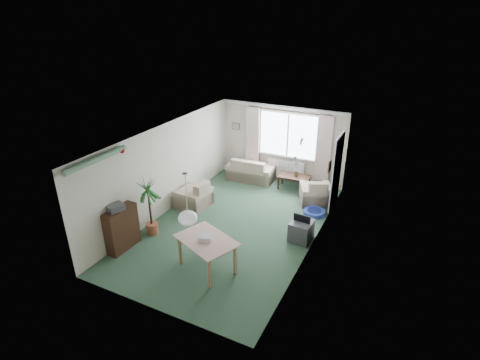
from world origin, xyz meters
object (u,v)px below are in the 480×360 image
at_px(sofa, 251,169).
at_px(coffee_table, 294,182).
at_px(armchair_corner, 316,190).
at_px(tv_cube, 301,231).
at_px(pet_bed, 314,212).
at_px(houseplant, 150,206).
at_px(armchair_left, 193,194).
at_px(dining_table, 207,255).
at_px(bookshelf, 122,229).

height_order(sofa, coffee_table, sofa).
distance_m(armchair_corner, tv_cube, 2.03).
bearing_deg(tv_cube, pet_bed, 95.36).
xyz_separation_m(houseplant, pet_bed, (3.30, 2.67, -0.69)).
bearing_deg(tv_cube, sofa, 137.04).
height_order(coffee_table, pet_bed, coffee_table).
bearing_deg(sofa, armchair_left, 69.95).
xyz_separation_m(houseplant, dining_table, (1.92, -0.59, -0.39)).
bearing_deg(tv_cube, houseplant, -154.99).
distance_m(bookshelf, houseplant, 0.84).
relative_size(armchair_left, tv_cube, 1.59).
distance_m(armchair_corner, coffee_table, 1.03).
bearing_deg(houseplant, tv_cube, 21.81).
bearing_deg(sofa, dining_table, 99.70).
xyz_separation_m(armchair_corner, coffee_table, (-0.84, 0.58, -0.16)).
height_order(armchair_corner, dining_table, armchair_corner).
distance_m(coffee_table, dining_table, 4.54).
distance_m(armchair_left, houseplant, 1.68).
height_order(coffee_table, houseplant, houseplant).
distance_m(houseplant, dining_table, 2.05).
distance_m(coffee_table, tv_cube, 2.80).
bearing_deg(coffee_table, houseplant, -120.20).
distance_m(coffee_table, houseplant, 4.58).
distance_m(houseplant, tv_cube, 3.64).
bearing_deg(armchair_left, bookshelf, -4.29).
height_order(armchair_left, coffee_table, armchair_left).
height_order(bookshelf, tv_cube, bookshelf).
distance_m(sofa, coffee_table, 1.47).
xyz_separation_m(armchair_left, coffee_table, (2.14, 2.30, -0.17)).
bearing_deg(sofa, coffee_table, 174.92).
bearing_deg(dining_table, armchair_corner, 73.00).
xyz_separation_m(armchair_left, tv_cube, (3.20, -0.29, -0.14)).
xyz_separation_m(bookshelf, houseplant, (0.19, 0.78, 0.24)).
height_order(houseplant, dining_table, houseplant).
bearing_deg(dining_table, pet_bed, 67.03).
bearing_deg(pet_bed, bookshelf, -135.37).
relative_size(armchair_corner, houseplant, 0.56).
xyz_separation_m(armchair_corner, houseplant, (-3.12, -3.35, 0.37)).
xyz_separation_m(sofa, pet_bed, (2.47, -1.30, -0.31)).
bearing_deg(tv_cube, dining_table, -123.33).
height_order(bookshelf, pet_bed, bookshelf).
relative_size(sofa, houseplant, 0.99).
height_order(coffee_table, bookshelf, bookshelf).
xyz_separation_m(armchair_left, dining_table, (1.77, -2.22, -0.03)).
xyz_separation_m(armchair_corner, dining_table, (-1.20, -3.94, -0.02)).
height_order(armchair_corner, houseplant, houseplant).
height_order(armchair_corner, armchair_left, armchair_left).
xyz_separation_m(sofa, tv_cube, (2.52, -2.62, -0.12)).
relative_size(sofa, dining_table, 1.30).
relative_size(sofa, tv_cube, 2.73).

